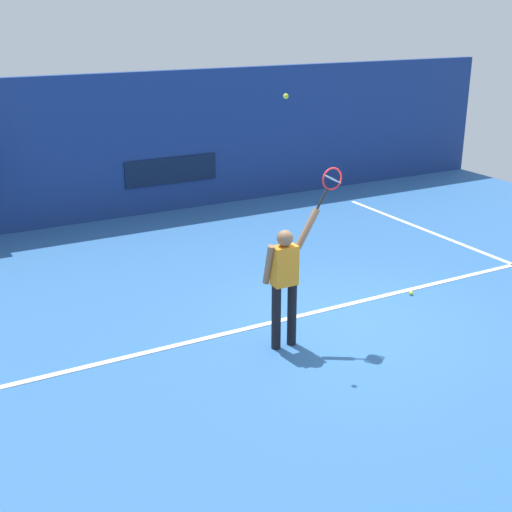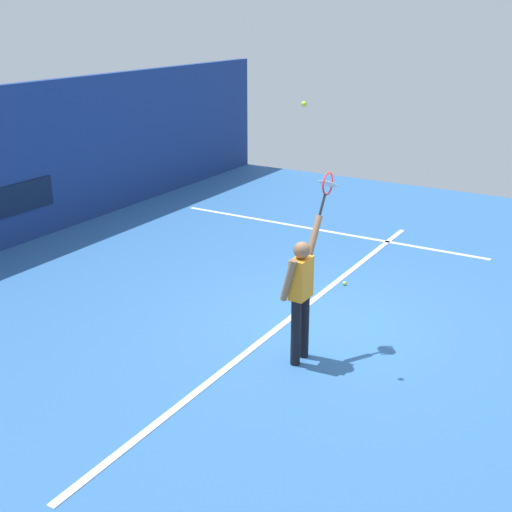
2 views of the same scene
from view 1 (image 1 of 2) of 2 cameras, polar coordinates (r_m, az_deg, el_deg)
ground_plane at (r=10.40m, az=7.68°, el=-5.54°), size 18.00×18.00×0.00m
back_wall at (r=15.84m, az=-7.27°, el=9.33°), size 18.00×0.20×3.14m
sponsor_banner_center at (r=15.86m, az=-7.01°, el=7.04°), size 2.20×0.03×0.60m
court_baseline at (r=10.81m, az=5.95°, el=-4.41°), size 10.00×0.10×0.01m
court_sideline at (r=14.33m, az=16.28°, el=1.07°), size 0.10×7.00×0.01m
tennis_player at (r=9.25m, az=2.39°, el=-1.86°), size 0.78×0.31×1.93m
tennis_racket at (r=9.23m, az=6.23°, el=6.17°), size 0.45×0.27×0.61m
tennis_ball at (r=8.65m, az=2.48°, el=13.07°), size 0.07×0.07×0.07m
spare_ball at (r=11.56m, az=12.71°, el=-3.01°), size 0.07×0.07×0.07m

